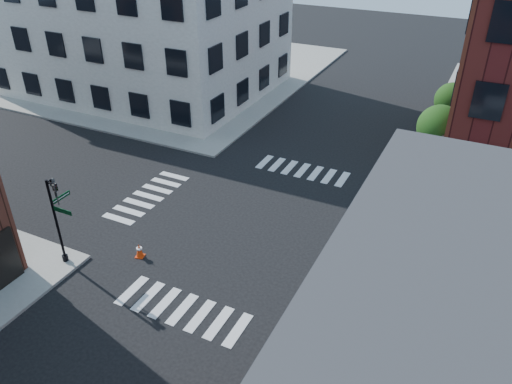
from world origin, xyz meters
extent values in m
plane|color=black|center=(0.00, 0.00, 0.00)|extent=(120.00, 120.00, 0.00)
cube|color=gray|center=(-21.00, 21.00, 0.07)|extent=(30.00, 30.00, 0.15)
cube|color=beige|center=(-19.00, 16.00, 5.50)|extent=(22.00, 16.00, 11.00)
cylinder|color=black|center=(7.50, 10.00, 0.89)|extent=(0.18, 0.18, 1.47)
cylinder|color=black|center=(7.50, 10.00, 1.62)|extent=(0.12, 0.12, 1.47)
sphere|color=#19380F|center=(7.50, 10.00, 3.30)|extent=(2.69, 2.69, 2.69)
sphere|color=#19380F|center=(7.75, 9.90, 2.75)|extent=(1.85, 1.85, 1.85)
cylinder|color=black|center=(7.50, 16.00, 0.81)|extent=(0.18, 0.18, 1.33)
cylinder|color=black|center=(7.50, 16.00, 1.48)|extent=(0.12, 0.12, 1.33)
sphere|color=#19380F|center=(7.50, 16.00, 3.00)|extent=(2.43, 2.43, 2.43)
sphere|color=#19380F|center=(7.75, 15.90, 2.51)|extent=(1.67, 1.67, 1.67)
cylinder|color=black|center=(-6.80, -6.80, 2.30)|extent=(0.12, 0.12, 4.60)
cylinder|color=black|center=(-6.80, -6.80, 0.30)|extent=(0.28, 0.28, 0.30)
cube|color=#053819|center=(-6.25, -6.80, 3.15)|extent=(1.10, 0.03, 0.22)
cube|color=#053819|center=(-6.80, -6.25, 3.40)|extent=(0.03, 1.10, 0.22)
imported|color=black|center=(-6.45, -6.70, 3.90)|extent=(0.22, 0.18, 1.10)
imported|color=black|center=(-6.90, -6.45, 3.90)|extent=(0.18, 0.22, 1.10)
cube|color=silver|center=(10.56, -2.36, 1.57)|extent=(2.06, 2.46, 2.02)
cube|color=black|center=(9.60, -2.34, 1.92)|extent=(0.13, 1.92, 0.91)
cylinder|color=black|center=(10.54, -3.42, 0.51)|extent=(1.02, 0.37, 1.01)
cylinder|color=black|center=(10.58, -1.29, 0.51)|extent=(1.02, 0.37, 1.01)
cube|color=#F23B0A|center=(-3.89, -4.83, 0.02)|extent=(0.48, 0.48, 0.04)
cone|color=#F23B0A|center=(-3.89, -4.83, 0.37)|extent=(0.46, 0.46, 0.75)
cylinder|color=white|center=(-3.89, -4.83, 0.48)|extent=(0.29, 0.29, 0.09)
camera|label=1|loc=(9.80, -19.77, 15.32)|focal=35.00mm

